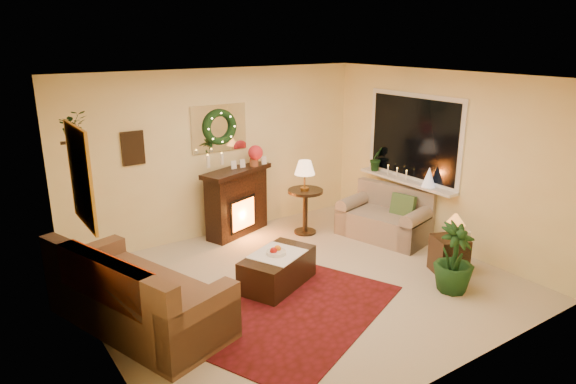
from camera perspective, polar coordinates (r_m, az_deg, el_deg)
floor at (r=6.70m, az=1.71°, el=-10.17°), size 5.00×5.00×0.00m
ceiling at (r=5.98m, az=1.93°, el=12.57°), size 5.00×5.00×0.00m
wall_back at (r=8.09m, az=-7.62°, el=4.28°), size 5.00×5.00×0.00m
wall_front at (r=4.70m, az=18.25°, el=-5.94°), size 5.00×5.00×0.00m
wall_left at (r=5.23m, az=-21.00°, el=-3.87°), size 4.50×4.50×0.00m
wall_right at (r=7.91m, az=16.67°, el=3.41°), size 4.50×4.50×0.00m
area_rug at (r=6.11m, az=-0.08°, el=-12.98°), size 3.04×2.71×0.01m
sofa at (r=5.90m, az=-16.31°, el=-10.25°), size 1.58×2.34×0.93m
red_throw at (r=5.99m, az=-16.83°, el=-9.58°), size 0.87×1.41×0.02m
fireplace at (r=8.18m, az=-5.71°, el=-0.96°), size 1.15×0.70×1.01m
poinsettia at (r=8.09m, az=-3.63°, el=4.39°), size 0.23×0.23×0.23m
mantel_candle_a at (r=7.76m, az=-8.89°, el=3.38°), size 0.06×0.06×0.18m
mantel_candle_b at (r=7.89m, az=-7.36°, el=3.66°), size 0.06×0.06×0.17m
mantel_mirror at (r=7.99m, az=-7.67°, el=7.05°), size 0.92×0.02×0.72m
wreath at (r=7.95m, az=-7.54°, el=7.15°), size 0.55×0.11×0.55m
wall_art at (r=7.53m, az=-16.85°, el=4.69°), size 0.32×0.03×0.48m
gold_mirror at (r=5.38m, az=-22.07°, el=1.63°), size 0.03×0.84×1.00m
hanging_plant at (r=6.08m, az=-22.61°, el=5.36°), size 0.33×0.28×0.36m
loveseat at (r=8.16m, az=10.71°, el=-2.20°), size 1.11×1.51×0.79m
window_frame at (r=8.19m, az=13.78°, el=5.89°), size 0.03×1.86×1.36m
window_glass at (r=8.18m, az=13.71°, el=5.88°), size 0.02×1.70×1.22m
window_sill at (r=8.27m, az=12.96°, el=1.20°), size 0.22×1.86×0.04m
mini_tree at (r=7.93m, az=15.39°, el=1.61°), size 0.20×0.20×0.30m
sill_plant at (r=8.69m, az=9.79°, el=3.61°), size 0.29×0.23×0.53m
side_table_round at (r=8.23m, az=1.93°, el=-2.42°), size 0.73×0.73×0.73m
lamp_cream at (r=8.03m, az=1.86°, el=1.23°), size 0.32×0.32×0.49m
end_table_square at (r=7.23m, az=17.46°, el=-6.54°), size 0.53×0.53×0.50m
lamp_tiffany at (r=7.06m, az=18.11°, el=-3.03°), size 0.26×0.26×0.38m
coffee_table at (r=6.58m, az=-1.17°, el=-8.67°), size 1.16×0.93×0.43m
fruit_bowl at (r=6.47m, az=-1.32°, el=-6.81°), size 0.25×0.25×0.06m
floor_palm at (r=6.67m, az=18.02°, el=-6.92°), size 1.56×1.56×2.62m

